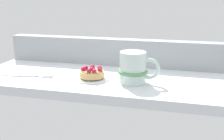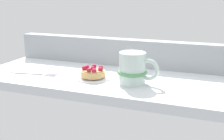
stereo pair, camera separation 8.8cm
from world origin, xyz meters
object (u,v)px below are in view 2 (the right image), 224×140
at_px(dessert_plate, 93,78).
at_px(dessert_fork, 33,73).
at_px(coffee_mug, 133,69).
at_px(raspberry_tart, 93,72).

height_order(dessert_plate, dessert_fork, dessert_plate).
relative_size(dessert_plate, coffee_mug, 0.84).
relative_size(coffee_mug, dessert_fork, 0.76).
height_order(coffee_mug, dessert_fork, coffee_mug).
height_order(dessert_plate, raspberry_tart, raspberry_tart).
xyz_separation_m(dessert_plate, dessert_fork, (-0.21, -0.02, -0.00)).
distance_m(coffee_mug, dessert_fork, 0.35).
xyz_separation_m(raspberry_tart, coffee_mug, (0.13, -0.00, 0.02)).
relative_size(raspberry_tart, dessert_fork, 0.46).
distance_m(raspberry_tart, dessert_fork, 0.21).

